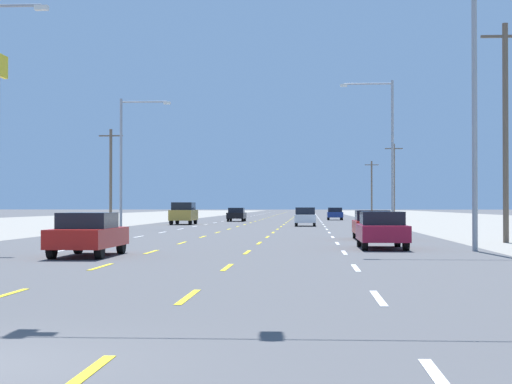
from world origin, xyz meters
name	(u,v)px	position (x,y,z in m)	size (l,w,h in m)	color
ground_plane	(264,225)	(0.00, 66.00, 0.00)	(572.00, 572.00, 0.00)	#4C4C4F
lane_markings	(279,218)	(0.00, 104.50, 0.01)	(10.64, 227.60, 0.01)	white
signal_span_wire	(80,8)	(-0.04, 6.03, 5.19)	(25.79, 0.52, 8.85)	brown
sedan_inner_left_nearest	(88,234)	(-3.39, 19.34, 0.76)	(1.80, 4.50, 1.46)	red
sedan_far_right_near	(382,229)	(6.85, 25.00, 0.76)	(1.80, 4.50, 1.46)	maroon
sedan_far_right_mid	(372,224)	(7.14, 34.08, 0.76)	(1.80, 4.50, 1.46)	red
hatchback_inner_right_midfar	(305,217)	(3.68, 61.55, 0.78)	(1.72, 3.90, 1.54)	white
suv_far_left_far	(184,213)	(-7.25, 66.94, 1.03)	(1.98, 4.90, 1.98)	#B28C33
sedan_inner_left_farther	(237,214)	(-3.75, 81.84, 0.76)	(1.80, 4.50, 1.46)	black
sedan_far_right_farthest	(335,214)	(7.02, 91.37, 0.76)	(1.80, 4.50, 1.46)	navy
streetlight_right_row_0	(460,93)	(9.61, 23.37, 5.90)	(4.98, 0.26, 10.05)	gray
streetlight_left_row_1	(126,154)	(-9.78, 54.47, 5.61)	(3.85, 0.26, 9.75)	gray
streetlight_right_row_1	(388,144)	(9.80, 54.47, 6.25)	(3.94, 0.26, 10.97)	gray
utility_pole_right_row_0	(506,128)	(12.95, 30.68, 5.22)	(2.20, 0.26, 10.04)	brown
utility_pole_left_row_1	(111,175)	(-13.99, 67.41, 4.51)	(2.20, 0.26, 8.64)	brown
utility_pole_right_row_2	(394,180)	(14.49, 97.23, 4.87)	(2.20, 0.26, 9.36)	brown
utility_pole_right_row_3	(372,187)	(13.95, 127.16, 4.58)	(2.20, 0.26, 8.77)	brown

